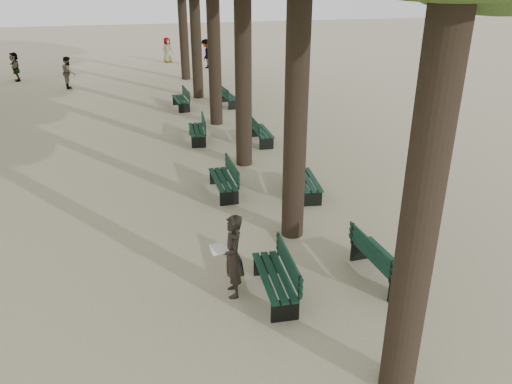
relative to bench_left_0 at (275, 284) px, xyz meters
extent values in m
plane|color=tan|center=(-0.37, -0.68, -0.27)|extent=(120.00, 120.00, 0.00)
cylinder|color=#33261C|center=(1.13, -2.68, 3.48)|extent=(0.52, 0.52, 7.50)
cylinder|color=#33261C|center=(1.13, 2.32, 3.48)|extent=(0.52, 0.52, 7.50)
cylinder|color=#33261C|center=(1.13, 7.32, 3.48)|extent=(0.52, 0.52, 7.50)
cylinder|color=#33261C|center=(1.13, 12.32, 3.48)|extent=(0.52, 0.52, 7.50)
cylinder|color=#33261C|center=(1.13, 17.32, 3.48)|extent=(0.52, 0.52, 7.50)
cylinder|color=#33261C|center=(1.13, 22.32, 3.48)|extent=(0.52, 0.52, 7.50)
cube|color=black|center=(-0.02, 0.00, -0.05)|extent=(0.62, 1.83, 0.45)
cube|color=black|center=(-0.02, 0.00, 0.18)|extent=(0.64, 1.83, 0.04)
cube|color=black|center=(0.26, -0.01, 0.45)|extent=(0.14, 1.80, 0.40)
cube|color=black|center=(-0.02, 5.10, -0.05)|extent=(0.52, 1.80, 0.45)
cube|color=black|center=(-0.02, 5.10, 0.18)|extent=(0.54, 1.80, 0.04)
cube|color=black|center=(0.26, 5.10, 0.45)|extent=(0.04, 1.80, 0.40)
cube|color=black|center=(-0.02, 10.13, -0.05)|extent=(0.67, 1.84, 0.45)
cube|color=black|center=(-0.02, 10.13, 0.18)|extent=(0.69, 1.84, 0.04)
cube|color=black|center=(0.26, 10.11, 0.45)|extent=(0.19, 1.80, 0.40)
cube|color=black|center=(-0.02, 15.24, -0.05)|extent=(0.63, 1.83, 0.45)
cube|color=black|center=(-0.02, 15.24, 0.18)|extent=(0.65, 1.83, 0.04)
cube|color=black|center=(0.26, 15.25, 0.45)|extent=(0.15, 1.80, 0.40)
cube|color=black|center=(2.28, 0.05, -0.05)|extent=(0.59, 1.82, 0.45)
cube|color=black|center=(2.28, 0.05, 0.18)|extent=(0.61, 1.82, 0.04)
cube|color=black|center=(2.00, 0.04, 0.45)|extent=(0.12, 1.80, 0.40)
cube|color=black|center=(2.28, 4.46, -0.05)|extent=(0.75, 1.85, 0.45)
cube|color=black|center=(2.28, 4.46, 0.18)|extent=(0.77, 1.86, 0.04)
cube|color=black|center=(2.01, 4.50, 0.45)|extent=(0.28, 1.79, 0.40)
cube|color=black|center=(2.28, 9.35, -0.05)|extent=(0.56, 1.81, 0.45)
cube|color=black|center=(2.28, 9.35, 0.18)|extent=(0.58, 1.81, 0.04)
cube|color=black|center=(2.00, 9.36, 0.45)|extent=(0.08, 1.80, 0.40)
cube|color=black|center=(2.28, 15.24, -0.05)|extent=(0.69, 1.84, 0.45)
cube|color=black|center=(2.28, 15.24, 0.18)|extent=(0.71, 1.84, 0.04)
cube|color=black|center=(2.00, 15.22, 0.45)|extent=(0.21, 1.80, 0.40)
imported|color=black|center=(-0.75, 0.27, 0.58)|extent=(0.38, 0.70, 1.69)
cube|color=white|center=(-1.00, 0.27, 0.78)|extent=(0.37, 0.29, 0.12)
imported|color=#262628|center=(-8.50, 24.26, 0.55)|extent=(0.65, 1.55, 1.64)
imported|color=#262628|center=(-5.33, 21.33, 0.58)|extent=(0.38, 0.84, 1.70)
imported|color=#262628|center=(2.94, 25.75, 0.66)|extent=(0.70, 1.26, 1.87)
imported|color=#262628|center=(0.68, 28.76, 0.58)|extent=(0.88, 0.76, 1.71)
camera|label=1|loc=(-2.39, -7.74, 5.48)|focal=35.00mm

